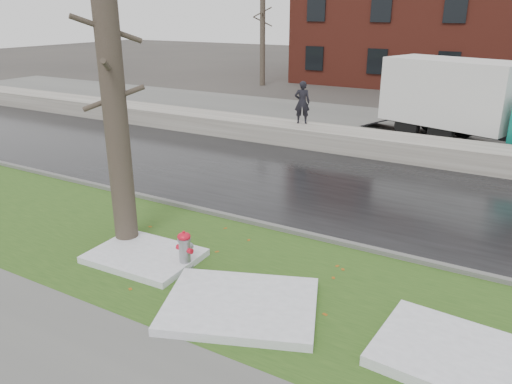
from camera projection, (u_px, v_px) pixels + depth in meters
The scene contains 17 objects.
ground at pixel (247, 245), 11.16m from camera, with size 120.00×120.00×0.00m, color #47423D.
verge at pixel (215, 267), 10.14m from camera, with size 60.00×4.50×0.04m, color #294B19.
sidewalk at pixel (65, 378), 7.09m from camera, with size 60.00×3.00×0.05m, color slate.
road at pixel (325, 186), 14.81m from camera, with size 60.00×7.00×0.03m, color black.
parking_lot at pixel (401, 130), 21.72m from camera, with size 60.00×9.00×0.03m, color slate.
curb at pixel (268, 226), 11.95m from camera, with size 60.00×0.15×0.14m, color slate.
snowbank at pixel (370, 144), 18.10m from camera, with size 60.00×1.60×0.75m, color beige.
brick_building at pixel (507, 9), 32.87m from camera, with size 26.00×12.00×10.00m, color maroon.
bg_tree_left at pixel (263, 35), 33.53m from camera, with size 1.40×1.62×6.50m.
bg_tree_center at pixel (368, 35), 33.96m from camera, with size 1.40×1.62×6.50m.
fire_hydrant at pixel (185, 248), 9.94m from camera, with size 0.39×0.34×0.81m.
tree at pixel (114, 101), 10.15m from camera, with size 1.16×1.31×6.26m.
box_truck at pixel (476, 102), 18.80m from camera, with size 9.53×4.53×3.18m.
worker at pixel (302, 102), 19.30m from camera, with size 0.60×0.39×1.64m, color black.
snow_patch_near at pixel (241, 305), 8.66m from camera, with size 2.60×2.00×0.16m, color white.
snow_patch_far at pixel (145, 256), 10.42m from camera, with size 2.20×1.60×0.14m, color white.
snow_patch_side at pixel (475, 362), 7.24m from camera, with size 2.80×1.80×0.18m, color white.
Camera 1 is at (5.23, -8.61, 4.95)m, focal length 35.00 mm.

